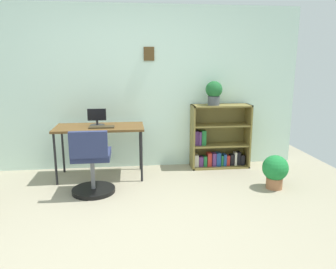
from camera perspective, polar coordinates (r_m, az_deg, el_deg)
name	(u,v)px	position (r m, az deg, el deg)	size (l,w,h in m)	color
ground_plane	(125,239)	(3.09, -7.53, -17.71)	(6.24, 6.24, 0.00)	gray
wall_back	(124,89)	(4.84, -7.70, 8.01)	(5.20, 0.12, 2.36)	silver
desk	(100,130)	(4.47, -11.93, 0.75)	(1.18, 0.58, 0.71)	brown
monitor	(97,118)	(4.49, -12.38, 2.81)	(0.25, 0.20, 0.23)	#262628
keyboard	(102,127)	(4.35, -11.58, 1.30)	(0.33, 0.14, 0.02)	#372E1C
office_chair	(92,166)	(3.96, -13.25, -5.39)	(0.52, 0.55, 0.81)	black
bookshelf_low	(218,140)	(4.95, 8.82, -0.97)	(0.87, 0.30, 0.95)	olive
potted_plant_on_shelf	(214,92)	(4.75, 8.07, 7.43)	(0.24, 0.24, 0.35)	#474C51
potted_plant_floor	(275,170)	(4.28, 18.31, -5.96)	(0.32, 0.32, 0.43)	#9E6642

